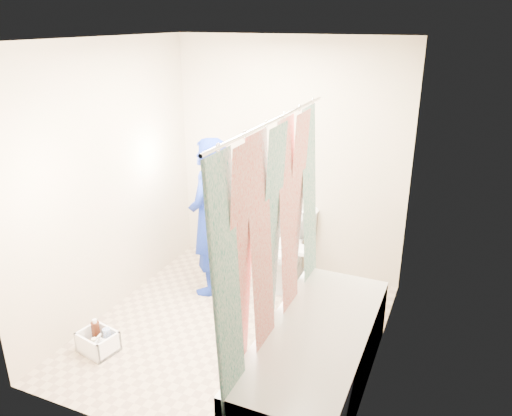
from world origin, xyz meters
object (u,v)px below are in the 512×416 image
at_px(bathtub, 315,357).
at_px(plumber, 209,217).
at_px(cleaning_caddy, 99,343).
at_px(toilet, 289,248).

xyz_separation_m(bathtub, plumber, (-1.37, 0.97, 0.50)).
bearing_deg(cleaning_caddy, plumber, 85.91).
bearing_deg(toilet, bathtub, -63.05).
distance_m(bathtub, plumber, 1.75).
bearing_deg(plumber, toilet, 117.18).
height_order(bathtub, cleaning_caddy, bathtub).
distance_m(bathtub, toilet, 1.59).
height_order(toilet, cleaning_caddy, toilet).
xyz_separation_m(toilet, plumber, (-0.66, -0.45, 0.40)).
bearing_deg(bathtub, toilet, 116.62).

